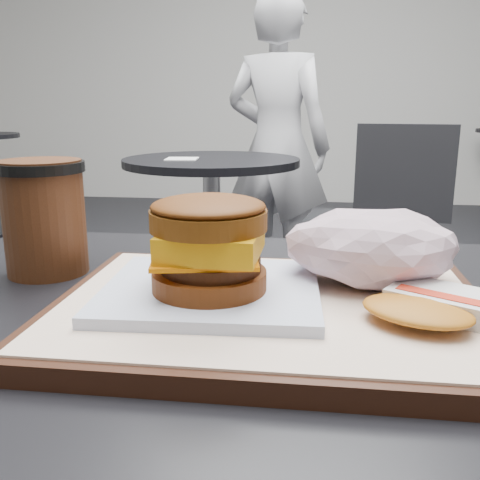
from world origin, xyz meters
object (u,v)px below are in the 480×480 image
coffee_cup (44,213)px  neighbor_table (212,208)px  crumpled_wrapper (372,247)px  neighbor_chair (372,213)px  breakfast_sandwich (210,256)px  patron (277,147)px  serving_tray (270,311)px  hash_brown (434,306)px

coffee_cup → neighbor_table: coffee_cup is taller
crumpled_wrapper → neighbor_chair: 1.82m
breakfast_sandwich → crumpled_wrapper: 0.16m
coffee_cup → patron: bearing=86.6°
serving_tray → breakfast_sandwich: 0.07m
neighbor_table → neighbor_chair: bearing=15.9°
breakfast_sandwich → patron: patron is taller
breakfast_sandwich → crumpled_wrapper: bearing=23.7°
breakfast_sandwich → patron: 2.31m
neighbor_table → coffee_cup: bearing=-86.5°
coffee_cup → crumpled_wrapper: bearing=-8.0°
serving_tray → hash_brown: 0.14m
breakfast_sandwich → neighbor_table: bearing=100.4°
crumpled_wrapper → coffee_cup: bearing=172.0°
hash_brown → coffee_cup: (-0.40, 0.13, 0.04)m
patron → neighbor_table: bearing=88.4°
coffee_cup → patron: patron is taller
crumpled_wrapper → patron: bearing=95.7°
neighbor_chair → patron: patron is taller
hash_brown → patron: 2.34m
breakfast_sandwich → neighbor_table: breakfast_sandwich is taller
serving_tray → hash_brown: hash_brown is taller
crumpled_wrapper → neighbor_chair: size_ratio=0.18×
breakfast_sandwich → neighbor_table: size_ratio=0.26×
crumpled_wrapper → patron: (-0.23, 2.24, -0.08)m
crumpled_wrapper → coffee_cup: 0.36m
hash_brown → neighbor_chair: (0.17, 1.87, -0.29)m
serving_tray → neighbor_chair: bearing=80.7°
hash_brown → crumpled_wrapper: crumpled_wrapper is taller
hash_brown → coffee_cup: bearing=161.2°
breakfast_sandwich → coffee_cup: 0.24m
serving_tray → coffee_cup: coffee_cup is taller
coffee_cup → neighbor_table: (-0.09, 1.54, -0.29)m
neighbor_table → hash_brown: bearing=-73.8°
hash_brown → crumpled_wrapper: bearing=116.0°
neighbor_chair → serving_tray: bearing=-99.3°
hash_brown → serving_tray: bearing=169.8°
breakfast_sandwich → crumpled_wrapper: (0.14, 0.06, -0.00)m
crumpled_wrapper → neighbor_table: bearing=105.7°
neighbor_table → neighbor_chair: neighbor_chair is taller
crumpled_wrapper → coffee_cup: (-0.35, 0.05, 0.01)m
coffee_cup → patron: size_ratio=0.09×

